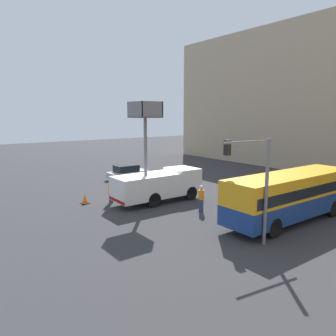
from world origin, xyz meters
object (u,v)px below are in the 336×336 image
(city_bus, at_px, (290,193))
(road_worker_directing, at_px, (201,198))
(road_worker_near_truck, at_px, (111,191))
(parked_car_curbside, at_px, (127,172))
(traffic_cone_near_truck, at_px, (85,199))
(utility_truck, at_px, (158,182))
(traffic_light_pole, at_px, (250,170))

(city_bus, relative_size, road_worker_directing, 5.45)
(road_worker_near_truck, bearing_deg, parked_car_curbside, 145.45)
(traffic_cone_near_truck, relative_size, parked_car_curbside, 0.16)
(road_worker_near_truck, distance_m, traffic_cone_near_truck, 2.03)
(utility_truck, bearing_deg, city_bus, 24.61)
(traffic_light_pole, height_order, road_worker_directing, traffic_light_pole)
(traffic_light_pole, bearing_deg, road_worker_near_truck, -164.84)
(utility_truck, distance_m, parked_car_curbside, 9.55)
(utility_truck, relative_size, road_worker_near_truck, 4.14)
(parked_car_curbside, bearing_deg, traffic_light_pole, -8.22)
(city_bus, height_order, road_worker_directing, city_bus)
(utility_truck, xyz_separation_m, traffic_cone_near_truck, (-2.84, -4.77, -1.21))
(road_worker_near_truck, distance_m, road_worker_directing, 7.03)
(city_bus, distance_m, parked_car_curbside, 18.03)
(traffic_light_pole, relative_size, traffic_cone_near_truck, 7.98)
(traffic_cone_near_truck, distance_m, parked_car_curbside, 9.65)
(city_bus, xyz_separation_m, traffic_light_pole, (0.18, -4.15, 1.94))
(road_worker_near_truck, distance_m, parked_car_curbside, 9.16)
(road_worker_near_truck, bearing_deg, traffic_cone_near_truck, -116.19)
(traffic_light_pole, bearing_deg, traffic_cone_near_truck, -158.51)
(road_worker_directing, bearing_deg, road_worker_near_truck, -36.70)
(city_bus, xyz_separation_m, parked_car_curbside, (-17.94, -1.53, -1.06))
(utility_truck, height_order, traffic_cone_near_truck, utility_truck)
(parked_car_curbside, bearing_deg, city_bus, 4.88)
(road_worker_directing, distance_m, parked_car_curbside, 13.13)
(utility_truck, bearing_deg, traffic_light_pole, -0.90)
(road_worker_near_truck, bearing_deg, utility_truck, 61.05)
(traffic_cone_near_truck, height_order, parked_car_curbside, parked_car_curbside)
(utility_truck, relative_size, parked_car_curbside, 1.78)
(utility_truck, distance_m, road_worker_directing, 4.02)
(utility_truck, relative_size, city_bus, 0.75)
(road_worker_directing, bearing_deg, traffic_cone_near_truck, -31.16)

